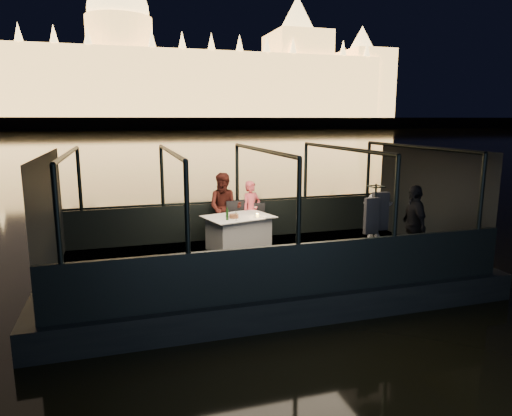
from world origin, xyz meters
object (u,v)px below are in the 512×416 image
object	(u,v)px
passenger_stripe	(377,226)
passenger_dark	(414,223)
dining_table_central	(238,233)
coat_stand	(374,228)
wine_bottle	(227,213)
person_man_maroon	(225,211)
person_woman_coral	(251,210)
chair_port_right	(258,224)
chair_port_left	(238,225)

from	to	relation	value
passenger_stripe	passenger_dark	distance (m)	0.84
dining_table_central	passenger_dark	size ratio (longest dim) A/B	0.89
coat_stand	wine_bottle	world-z (taller)	coat_stand
wine_bottle	dining_table_central	bearing A→B (deg)	41.80
dining_table_central	person_man_maroon	size ratio (longest dim) A/B	0.87
dining_table_central	wine_bottle	size ratio (longest dim) A/B	5.30
dining_table_central	coat_stand	bearing A→B (deg)	-49.56
person_woman_coral	chair_port_right	bearing A→B (deg)	-93.91
chair_port_left	wine_bottle	size ratio (longest dim) A/B	3.61
dining_table_central	passenger_dark	world-z (taller)	passenger_dark
dining_table_central	passenger_dark	distance (m)	3.75
coat_stand	person_woman_coral	world-z (taller)	coat_stand
chair_port_left	chair_port_right	size ratio (longest dim) A/B	1.08
chair_port_left	coat_stand	size ratio (longest dim) A/B	0.57
dining_table_central	passenger_stripe	distance (m)	3.09
chair_port_right	person_woman_coral	xyz separation A→B (m)	(-0.10, 0.27, 0.30)
person_woman_coral	chair_port_left	bearing A→B (deg)	-170.65
dining_table_central	chair_port_left	world-z (taller)	chair_port_left
wine_bottle	passenger_stripe	bearing A→B (deg)	-33.88
chair_port_left	coat_stand	bearing A→B (deg)	-56.20
dining_table_central	person_woman_coral	xyz separation A→B (m)	(0.51, 0.72, 0.36)
passenger_dark	wine_bottle	xyz separation A→B (m)	(-3.44, 1.75, 0.06)
wine_bottle	passenger_dark	bearing A→B (deg)	-26.96
chair_port_right	passenger_dark	world-z (taller)	passenger_dark
person_woman_coral	wine_bottle	bearing A→B (deg)	-153.31
passenger_stripe	passenger_dark	world-z (taller)	passenger_dark
chair_port_left	wine_bottle	bearing A→B (deg)	-120.32
coat_stand	passenger_dark	xyz separation A→B (m)	(1.10, 0.32, -0.05)
person_woman_coral	passenger_dark	distance (m)	3.79
passenger_stripe	wine_bottle	distance (m)	3.13
chair_port_right	person_woman_coral	size ratio (longest dim) A/B	0.63
dining_table_central	coat_stand	distance (m)	3.15
chair_port_right	passenger_stripe	distance (m)	3.02
chair_port_right	wine_bottle	distance (m)	1.28
chair_port_left	passenger_stripe	distance (m)	3.33
chair_port_left	person_woman_coral	world-z (taller)	person_woman_coral
coat_stand	passenger_dark	world-z (taller)	coat_stand
chair_port_left	passenger_stripe	size ratio (longest dim) A/B	0.65
chair_port_right	wine_bottle	size ratio (longest dim) A/B	3.33
chair_port_right	person_man_maroon	distance (m)	0.86
chair_port_right	coat_stand	bearing A→B (deg)	-48.02
chair_port_left	person_man_maroon	size ratio (longest dim) A/B	0.59
passenger_stripe	coat_stand	bearing A→B (deg)	162.30
person_man_maroon	wine_bottle	size ratio (longest dim) A/B	6.09
dining_table_central	wine_bottle	bearing A→B (deg)	-138.20
person_man_maroon	dining_table_central	bearing A→B (deg)	-59.62
coat_stand	person_woman_coral	distance (m)	3.43
coat_stand	wine_bottle	xyz separation A→B (m)	(-2.34, 2.07, 0.02)
person_man_maroon	wine_bottle	xyz separation A→B (m)	(-0.18, -1.01, 0.17)
passenger_stripe	chair_port_right	bearing A→B (deg)	54.80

